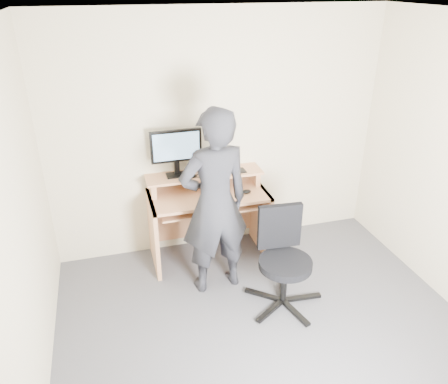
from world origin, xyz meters
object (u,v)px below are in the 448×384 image
office_chair (283,255)px  desk (207,208)px  person (215,204)px  monitor (176,149)px

office_chair → desk: bearing=120.0°
desk → person: size_ratio=0.67×
office_chair → person: (-0.53, 0.38, 0.40)m
monitor → office_chair: bearing=-55.5°
desk → office_chair: bearing=-63.9°
monitor → person: 0.76m
monitor → office_chair: (0.74, -1.04, -0.71)m
person → desk: bearing=-103.4°
monitor → person: (0.21, -0.66, -0.31)m
desk → office_chair: 1.06m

